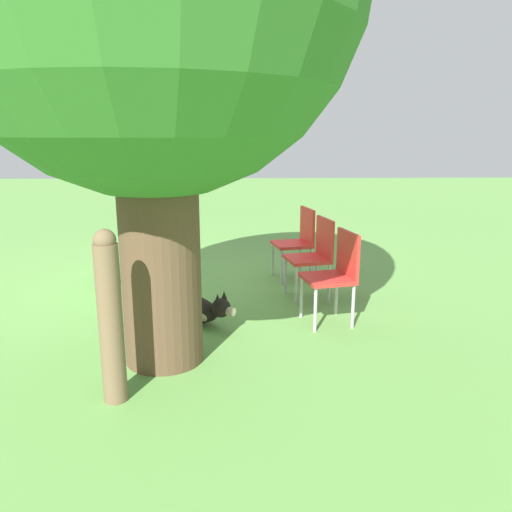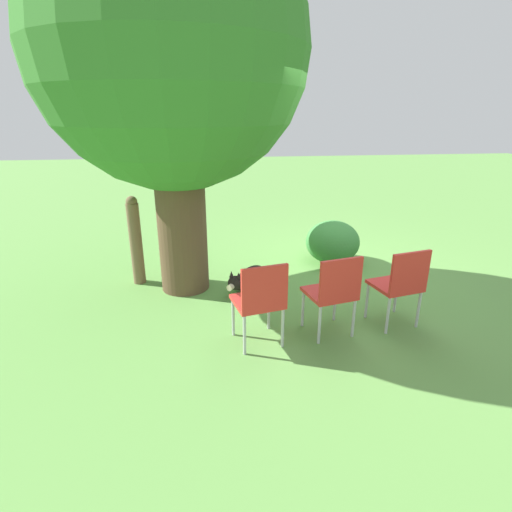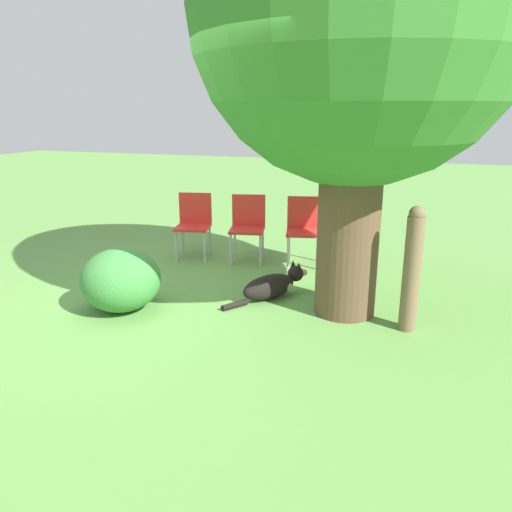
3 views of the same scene
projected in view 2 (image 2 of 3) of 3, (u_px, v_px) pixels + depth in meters
ground_plane at (295, 274)px, 5.54m from camera, size 30.00×30.00×0.00m
oak_tree at (171, 54)px, 4.22m from camera, size 2.96×2.96×4.22m
dog at (248, 279)px, 5.05m from camera, size 0.94×0.70×0.35m
fence_post at (136, 240)px, 5.09m from camera, size 0.16×0.16×1.15m
red_chair_0 at (401, 282)px, 4.05m from camera, size 0.50×0.52×0.86m
red_chair_1 at (334, 290)px, 3.88m from camera, size 0.50×0.52×0.86m
red_chair_2 at (260, 298)px, 3.70m from camera, size 0.50×0.52×0.86m
low_shrub at (332, 242)px, 5.89m from camera, size 0.79×0.79×0.63m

